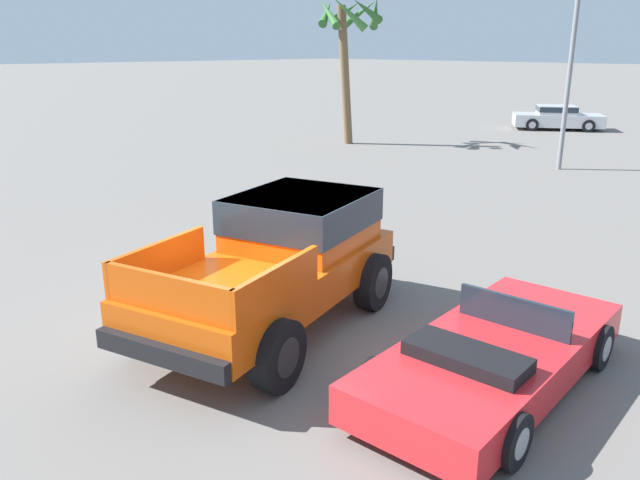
{
  "coord_description": "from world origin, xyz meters",
  "views": [
    {
      "loc": [
        6.67,
        -5.2,
        4.03
      ],
      "look_at": [
        0.02,
        1.2,
        1.17
      ],
      "focal_mm": 35.0,
      "sensor_mm": 36.0,
      "label": 1
    }
  ],
  "objects_px": {
    "orange_pickup_truck": "(283,253)",
    "palm_tree_tall": "(349,33)",
    "traffic_light_main": "(616,44)",
    "parked_car_silver": "(557,117)",
    "red_convertible_car": "(493,357)"
  },
  "relations": [
    {
      "from": "orange_pickup_truck",
      "to": "palm_tree_tall",
      "type": "distance_m",
      "value": 18.73
    },
    {
      "from": "orange_pickup_truck",
      "to": "traffic_light_main",
      "type": "height_order",
      "value": "traffic_light_main"
    },
    {
      "from": "traffic_light_main",
      "to": "palm_tree_tall",
      "type": "height_order",
      "value": "palm_tree_tall"
    },
    {
      "from": "parked_car_silver",
      "to": "palm_tree_tall",
      "type": "xyz_separation_m",
      "value": [
        -4.01,
        -11.23,
        3.99
      ]
    },
    {
      "from": "parked_car_silver",
      "to": "orange_pickup_truck",
      "type": "bearing_deg",
      "value": -17.33
    },
    {
      "from": "parked_car_silver",
      "to": "traffic_light_main",
      "type": "xyz_separation_m",
      "value": [
        6.51,
        -10.25,
        3.5
      ]
    },
    {
      "from": "parked_car_silver",
      "to": "palm_tree_tall",
      "type": "distance_m",
      "value": 12.58
    },
    {
      "from": "red_convertible_car",
      "to": "traffic_light_main",
      "type": "xyz_separation_m",
      "value": [
        -4.76,
        14.38,
        3.71
      ]
    },
    {
      "from": "orange_pickup_truck",
      "to": "palm_tree_tall",
      "type": "height_order",
      "value": "palm_tree_tall"
    },
    {
      "from": "palm_tree_tall",
      "to": "traffic_light_main",
      "type": "bearing_deg",
      "value": 5.32
    },
    {
      "from": "parked_car_silver",
      "to": "red_convertible_car",
      "type": "bearing_deg",
      "value": -10.33
    },
    {
      "from": "red_convertible_car",
      "to": "traffic_light_main",
      "type": "distance_m",
      "value": 15.6
    },
    {
      "from": "red_convertible_car",
      "to": "parked_car_silver",
      "type": "relative_size",
      "value": 0.97
    },
    {
      "from": "red_convertible_car",
      "to": "parked_car_silver",
      "type": "bearing_deg",
      "value": 109.02
    },
    {
      "from": "orange_pickup_truck",
      "to": "parked_car_silver",
      "type": "relative_size",
      "value": 1.14
    }
  ]
}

